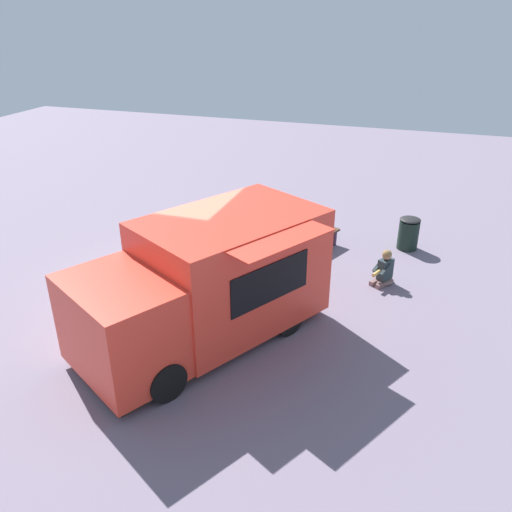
# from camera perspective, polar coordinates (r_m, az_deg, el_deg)

# --- Properties ---
(ground_plane) EXTENTS (40.00, 40.00, 0.00)m
(ground_plane) POSITION_cam_1_polar(r_m,az_deg,el_deg) (12.48, -7.89, -3.92)
(ground_plane) COLOR slate
(food_truck) EXTENTS (5.53, 4.63, 2.48)m
(food_truck) POSITION_cam_1_polar(r_m,az_deg,el_deg) (10.25, -5.35, -3.23)
(food_truck) COLOR #ED3E2B
(food_truck) RESTS_ON ground_plane
(person_customer) EXTENTS (0.78, 0.66, 0.89)m
(person_customer) POSITION_cam_1_polar(r_m,az_deg,el_deg) (12.93, 13.98, -1.55)
(person_customer) COLOR #7F5F5D
(person_customer) RESTS_ON ground_plane
(planter_flowering_near) EXTENTS (0.55, 0.55, 0.75)m
(planter_flowering_near) POSITION_cam_1_polar(r_m,az_deg,el_deg) (15.02, -8.09, 2.99)
(planter_flowering_near) COLOR #A48B91
(planter_flowering_near) RESTS_ON ground_plane
(plaza_bench) EXTENTS (1.53, 0.95, 0.48)m
(plaza_bench) POSITION_cam_1_polar(r_m,az_deg,el_deg) (14.35, 6.97, 1.88)
(plaza_bench) COLOR #483223
(plaza_bench) RESTS_ON ground_plane
(trash_bin) EXTENTS (0.57, 0.57, 0.93)m
(trash_bin) POSITION_cam_1_polar(r_m,az_deg,el_deg) (14.95, 16.49, 2.46)
(trash_bin) COLOR black
(trash_bin) RESTS_ON ground_plane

